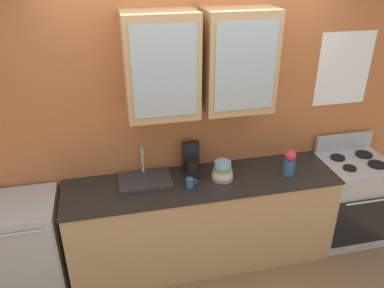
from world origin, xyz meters
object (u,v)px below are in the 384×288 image
Objects in this scene: vase at (290,162)px; bowl_stack at (223,171)px; stove_range at (349,199)px; sink_faucet at (145,180)px; dishwasher at (26,247)px; coffee_maker at (192,162)px; cup_near_sink at (190,183)px.

bowl_stack is at bearing 174.43° from vase.
stove_range is 4.32× the size of vase.
dishwasher is at bearing -174.23° from sink_faucet.
bowl_stack is at bearing -35.72° from coffee_maker.
sink_faucet is 1.18m from dishwasher.
coffee_maker is (1.52, 0.18, 0.56)m from dishwasher.
stove_range is 10.80× the size of cup_near_sink.
cup_near_sink is at bearing -177.71° from stove_range.
stove_range is 3.13m from dishwasher.
cup_near_sink is at bearing -2.50° from dishwasher.
vase is 0.89m from coffee_maker.
sink_faucet reaches higher than vase.
coffee_maker reaches higher than dishwasher.
sink_faucet reaches higher than dishwasher.
vase is at bearing -1.34° from dishwasher.
bowl_stack is 0.30m from coffee_maker.
sink_faucet is 0.52× the size of dishwasher.
vase is (-0.75, -0.06, 0.57)m from stove_range.
sink_faucet reaches higher than coffee_maker.
vase is 2.50× the size of cup_near_sink.
sink_faucet is 1.32m from vase.
sink_faucet is 0.70m from bowl_stack.
vase reaches higher than bowl_stack.
sink_faucet is 1.87× the size of vase.
cup_near_sink is 0.35× the size of coffee_maker.
bowl_stack is (-1.37, -0.00, 0.52)m from stove_range.
dishwasher is 1.63m from coffee_maker.
vase is at bearing -7.17° from sink_faucet.
bowl_stack is 0.62m from vase.
vase is 2.45m from dishwasher.
stove_range is 2.11m from sink_faucet.
dishwasher is (-1.76, -0.00, -0.53)m from bowl_stack.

